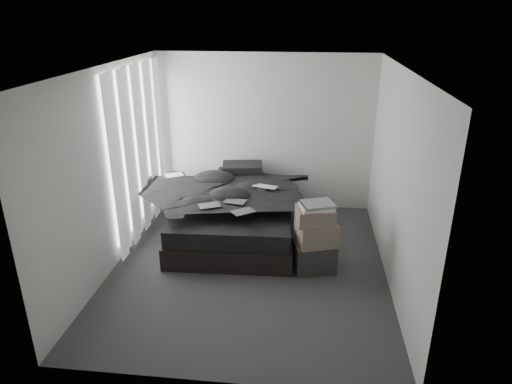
# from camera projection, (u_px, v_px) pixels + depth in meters

# --- Properties ---
(floor) EXTENTS (3.60, 4.20, 0.01)m
(floor) POSITION_uv_depth(u_px,v_px,m) (249.00, 265.00, 6.17)
(floor) COLOR #343336
(floor) RESTS_ON ground
(ceiling) EXTENTS (3.60, 4.20, 0.01)m
(ceiling) POSITION_uv_depth(u_px,v_px,m) (248.00, 68.00, 5.20)
(ceiling) COLOR white
(ceiling) RESTS_ON ground
(wall_back) EXTENTS (3.60, 0.01, 2.60)m
(wall_back) POSITION_uv_depth(u_px,v_px,m) (265.00, 133.00, 7.62)
(wall_back) COLOR silver
(wall_back) RESTS_ON ground
(wall_front) EXTENTS (3.60, 0.01, 2.60)m
(wall_front) POSITION_uv_depth(u_px,v_px,m) (216.00, 261.00, 3.75)
(wall_front) COLOR silver
(wall_front) RESTS_ON ground
(wall_left) EXTENTS (0.01, 4.20, 2.60)m
(wall_left) POSITION_uv_depth(u_px,v_px,m) (111.00, 170.00, 5.88)
(wall_left) COLOR silver
(wall_left) RESTS_ON ground
(wall_right) EXTENTS (0.01, 4.20, 2.60)m
(wall_right) POSITION_uv_depth(u_px,v_px,m) (397.00, 181.00, 5.50)
(wall_right) COLOR silver
(wall_right) RESTS_ON ground
(window_left) EXTENTS (0.02, 2.00, 2.30)m
(window_left) POSITION_uv_depth(u_px,v_px,m) (136.00, 146.00, 6.69)
(window_left) COLOR white
(window_left) RESTS_ON wall_left
(curtain_left) EXTENTS (0.06, 2.12, 2.48)m
(curtain_left) POSITION_uv_depth(u_px,v_px,m) (140.00, 151.00, 6.71)
(curtain_left) COLOR white
(curtain_left) RESTS_ON wall_left
(bed) EXTENTS (1.82, 2.35, 0.31)m
(bed) POSITION_uv_depth(u_px,v_px,m) (236.00, 225.00, 6.96)
(bed) COLOR black
(bed) RESTS_ON floor
(mattress) EXTENTS (1.75, 2.28, 0.24)m
(mattress) POSITION_uv_depth(u_px,v_px,m) (235.00, 209.00, 6.86)
(mattress) COLOR black
(mattress) RESTS_ON bed
(duvet) EXTENTS (1.76, 2.02, 0.27)m
(duvet) POSITION_uv_depth(u_px,v_px,m) (235.00, 194.00, 6.71)
(duvet) COLOR black
(duvet) RESTS_ON mattress
(pillow_lower) EXTENTS (0.71, 0.49, 0.16)m
(pillow_lower) POSITION_uv_depth(u_px,v_px,m) (238.00, 176.00, 7.61)
(pillow_lower) COLOR black
(pillow_lower) RESTS_ON mattress
(pillow_upper) EXTENTS (0.70, 0.53, 0.14)m
(pillow_upper) POSITION_uv_depth(u_px,v_px,m) (242.00, 168.00, 7.53)
(pillow_upper) COLOR black
(pillow_upper) RESTS_ON pillow_lower
(laptop) EXTENTS (0.42, 0.33, 0.03)m
(laptop) POSITION_uv_depth(u_px,v_px,m) (264.00, 183.00, 6.73)
(laptop) COLOR silver
(laptop) RESTS_ON duvet
(comic_a) EXTENTS (0.34, 0.29, 0.01)m
(comic_a) POSITION_uv_depth(u_px,v_px,m) (209.00, 200.00, 6.16)
(comic_a) COLOR black
(comic_a) RESTS_ON duvet
(comic_b) EXTENTS (0.32, 0.24, 0.01)m
(comic_b) POSITION_uv_depth(u_px,v_px,m) (235.00, 195.00, 6.29)
(comic_b) COLOR black
(comic_b) RESTS_ON duvet
(comic_c) EXTENTS (0.34, 0.33, 0.01)m
(comic_c) POSITION_uv_depth(u_px,v_px,m) (243.00, 205.00, 5.97)
(comic_c) COLOR black
(comic_c) RESTS_ON duvet
(side_stand) EXTENTS (0.50, 0.50, 0.71)m
(side_stand) POSITION_uv_depth(u_px,v_px,m) (175.00, 196.00, 7.54)
(side_stand) COLOR black
(side_stand) RESTS_ON floor
(papers) EXTENTS (0.34, 0.31, 0.01)m
(papers) POSITION_uv_depth(u_px,v_px,m) (174.00, 175.00, 7.39)
(papers) COLOR white
(papers) RESTS_ON side_stand
(floor_books) EXTENTS (0.18, 0.24, 0.15)m
(floor_books) POSITION_uv_depth(u_px,v_px,m) (187.00, 227.00, 7.09)
(floor_books) COLOR black
(floor_books) RESTS_ON floor
(box_lower) EXTENTS (0.61, 0.52, 0.39)m
(box_lower) POSITION_uv_depth(u_px,v_px,m) (314.00, 256.00, 6.02)
(box_lower) COLOR black
(box_lower) RESTS_ON floor
(box_mid) EXTENTS (0.58, 0.52, 0.30)m
(box_mid) POSITION_uv_depth(u_px,v_px,m) (316.00, 233.00, 5.88)
(box_mid) COLOR #655950
(box_mid) RESTS_ON box_lower
(box_upper) EXTENTS (0.53, 0.46, 0.21)m
(box_upper) POSITION_uv_depth(u_px,v_px,m) (315.00, 215.00, 5.79)
(box_upper) COLOR #655950
(box_upper) RESTS_ON box_mid
(art_book_white) EXTENTS (0.46, 0.40, 0.04)m
(art_book_white) POSITION_uv_depth(u_px,v_px,m) (317.00, 207.00, 5.75)
(art_book_white) COLOR silver
(art_book_white) RESTS_ON box_upper
(art_book_snake) EXTENTS (0.47, 0.42, 0.04)m
(art_book_snake) POSITION_uv_depth(u_px,v_px,m) (318.00, 204.00, 5.73)
(art_book_snake) COLOR silver
(art_book_snake) RESTS_ON art_book_white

